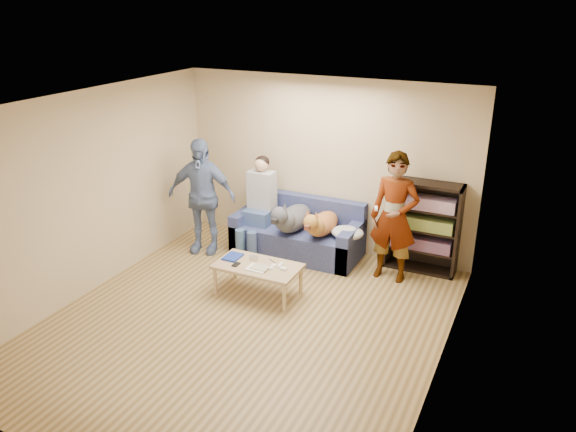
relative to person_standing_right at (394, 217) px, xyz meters
The scene contains 27 objects.
ground 2.43m from the person_standing_right, 123.29° to the right, with size 5.00×5.00×0.00m, color brown.
ceiling 2.84m from the person_standing_right, 123.29° to the right, with size 5.00×5.00×0.00m, color white.
wall_back 1.44m from the person_standing_right, 153.94° to the left, with size 4.50×4.50×0.00m, color tan.
wall_front 4.58m from the person_standing_right, 105.79° to the right, with size 4.50×4.50×0.00m, color tan.
wall_left 3.99m from the person_standing_right, 151.55° to the right, with size 5.00×5.00×0.00m, color tan.
wall_right 2.18m from the person_standing_right, 61.97° to the right, with size 5.00×5.00×0.00m, color tan.
blanket 0.78m from the person_standing_right, behind, with size 0.47×0.40×0.16m, color #B8B8BD.
person_standing_right is the anchor object (origin of this frame).
person_standing_left 2.85m from the person_standing_right, behind, with size 1.03×0.43×1.76m, color #7081B4.
held_controller 0.33m from the person_standing_right, 135.00° to the right, with size 0.04×0.12×0.03m, color white.
notebook_blue 2.21m from the person_standing_right, 147.95° to the right, with size 0.20×0.26×0.03m, color navy.
papers 1.95m from the person_standing_right, 136.84° to the right, with size 0.26×0.20×0.01m, color white.
magazine 1.92m from the person_standing_right, 136.65° to the right, with size 0.22×0.17×0.01m, color #AEA48B.
camera_silver 1.94m from the person_standing_right, 145.25° to the right, with size 0.11×0.06×0.05m, color silver.
controller_a 1.66m from the person_standing_right, 136.43° to the right, with size 0.04×0.13×0.03m, color white.
controller_b 1.66m from the person_standing_right, 132.36° to the right, with size 0.09×0.06×0.03m, color white.
headphone_cup_a 1.80m from the person_standing_right, 135.38° to the right, with size 0.07×0.07×0.02m, color white.
headphone_cup_b 1.74m from the person_standing_right, 137.32° to the right, with size 0.07×0.07×0.02m, color white.
pen_orange 2.05m from the person_standing_right, 136.96° to the right, with size 0.01×0.01×0.14m, color #CF641D.
pen_black 1.73m from the person_standing_right, 142.23° to the right, with size 0.01×0.01×0.14m, color black.
wallet 2.19m from the person_standing_right, 141.95° to the right, with size 0.07×0.12×0.01m, color black.
sofa 1.63m from the person_standing_right, behind, with size 1.90×0.85×0.82m.
person_seated 2.10m from the person_standing_right, behind, with size 0.40×0.73×1.47m.
dog_gray 1.53m from the person_standing_right, behind, with size 0.40×1.24×0.58m.
dog_tan 1.10m from the person_standing_right, behind, with size 0.35×1.14×0.51m.
coffee_table 1.94m from the person_standing_right, 140.12° to the right, with size 1.10×0.60×0.42m.
bookshelf 0.58m from the person_standing_right, 54.90° to the left, with size 1.00×0.34×1.30m.
Camera 1 is at (2.94, -5.00, 3.65)m, focal length 35.00 mm.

